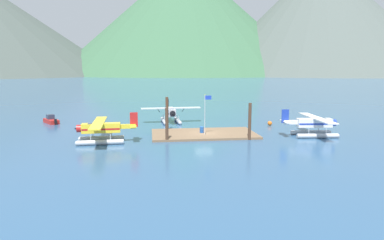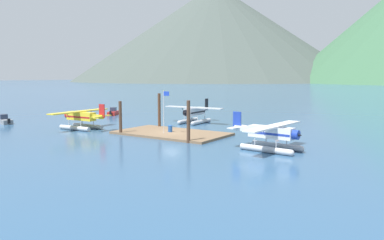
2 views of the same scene
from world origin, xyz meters
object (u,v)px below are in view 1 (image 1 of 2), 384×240
at_px(seaplane_white_stbd_aft, 314,125).
at_px(seaplane_yellow_port_aft, 101,131).
at_px(flagpole, 206,110).
at_px(seaplane_silver_bow_left, 171,114).
at_px(mooring_buoy, 270,123).
at_px(boat_red_open_west, 51,120).
at_px(fuel_drum, 202,130).

relative_size(seaplane_white_stbd_aft, seaplane_yellow_port_aft, 1.00).
relative_size(flagpole, seaplane_white_stbd_aft, 0.54).
bearing_deg(seaplane_silver_bow_left, flagpole, -73.01).
height_order(mooring_buoy, seaplane_white_stbd_aft, seaplane_white_stbd_aft).
xyz_separation_m(seaplane_silver_bow_left, seaplane_yellow_port_aft, (-9.88, -15.18, 0.00)).
relative_size(flagpole, seaplane_yellow_port_aft, 0.54).
distance_m(seaplane_yellow_port_aft, boat_red_open_west, 20.46).
bearing_deg(seaplane_silver_bow_left, fuel_drum, -72.18).
distance_m(flagpole, mooring_buoy, 15.11).
relative_size(mooring_buoy, seaplane_silver_bow_left, 0.07).
bearing_deg(seaplane_yellow_port_aft, seaplane_white_stbd_aft, 0.97).
bearing_deg(seaplane_white_stbd_aft, mooring_buoy, 107.03).
xyz_separation_m(mooring_buoy, seaplane_silver_bow_left, (-16.31, 5.11, 1.21)).
height_order(fuel_drum, seaplane_white_stbd_aft, seaplane_white_stbd_aft).
distance_m(flagpole, seaplane_white_stbd_aft, 15.44).
xyz_separation_m(fuel_drum, seaplane_yellow_port_aft, (-13.62, -3.56, 0.84)).
bearing_deg(mooring_buoy, flagpole, -146.53).
distance_m(mooring_buoy, boat_red_open_west, 37.90).
bearing_deg(flagpole, fuel_drum, 100.72).
distance_m(mooring_buoy, seaplane_white_stbd_aft, 10.08).
relative_size(fuel_drum, seaplane_white_stbd_aft, 0.08).
relative_size(seaplane_silver_bow_left, boat_red_open_west, 2.41).
distance_m(flagpole, boat_red_open_west, 29.43).
relative_size(mooring_buoy, seaplane_yellow_port_aft, 0.07).
relative_size(flagpole, fuel_drum, 6.43).
bearing_deg(boat_red_open_west, mooring_buoy, -10.85).
bearing_deg(boat_red_open_west, seaplane_white_stbd_aft, -22.59).
height_order(fuel_drum, mooring_buoy, fuel_drum).
bearing_deg(seaplane_yellow_port_aft, fuel_drum, 14.63).
distance_m(seaplane_silver_bow_left, seaplane_yellow_port_aft, 18.11).
relative_size(mooring_buoy, boat_red_open_west, 0.17).
bearing_deg(seaplane_white_stbd_aft, seaplane_silver_bow_left, 142.65).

